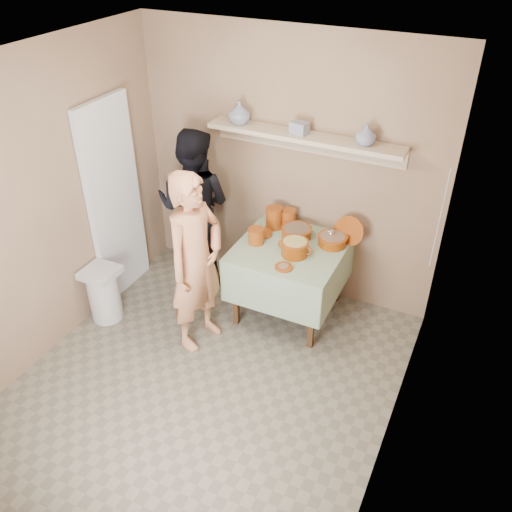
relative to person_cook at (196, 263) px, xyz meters
The scene contains 22 objects.
ground 1.08m from the person_cook, 59.66° to the right, with size 3.50×3.50×0.00m, color #6E6757.
tile_panel 1.19m from the person_cook, 161.65° to the left, with size 0.06×0.70×2.00m, color silver.
plate_stack_a 1.01m from the person_cook, 72.29° to the left, with size 0.16×0.16×0.22m, color maroon.
plate_stack_b 1.12m from the person_cook, 68.08° to the left, with size 0.15×0.15×0.18m, color maroon.
bowl_stack 0.69m from the person_cook, 66.66° to the left, with size 0.15×0.15×0.15m, color maroon.
empty_bowl 0.84m from the person_cook, 70.18° to the left, with size 0.15×0.15×0.04m, color maroon.
propped_lid 1.45m from the person_cook, 44.23° to the left, with size 0.29×0.29×0.02m, color maroon.
vase_right 1.79m from the person_cook, 43.94° to the left, with size 0.17×0.17×0.18m, color navy.
vase_left 1.43m from the person_cook, 95.06° to the left, with size 0.20×0.20×0.21m, color navy.
ceramic_box 1.48m from the person_cook, 64.50° to the left, with size 0.15×0.11×0.11m, color navy.
person_cook is the anchor object (origin of this frame).
person_helper 1.04m from the person_cook, 121.93° to the left, with size 0.80×0.63×1.65m, color black.
room_shell 1.02m from the person_cook, 59.66° to the right, with size 3.04×3.54×2.62m.
serving_table 0.94m from the person_cook, 50.04° to the left, with size 0.97×0.97×0.76m.
cazuela_meat_a 1.06m from the person_cook, 57.39° to the left, with size 0.30×0.30×0.10m.
cazuela_meat_b 1.29m from the person_cook, 44.36° to the left, with size 0.28×0.28×0.10m.
ladle 1.29m from the person_cook, 45.66° to the left, with size 0.08×0.26×0.19m.
cazuela_rice 0.90m from the person_cook, 41.78° to the left, with size 0.33×0.25×0.14m.
front_plate 0.76m from the person_cook, 28.49° to the left, with size 0.16×0.16×0.03m.
wall_shelf 1.46m from the person_cook, 63.37° to the left, with size 1.80×0.25×0.21m.
trash_bin 1.14m from the person_cook, behind, with size 0.32×0.32×0.56m.
electrical_cord 2.06m from the person_cook, 26.51° to the left, with size 0.01×0.05×0.90m.
Camera 1 is at (1.77, -2.65, 3.46)m, focal length 38.00 mm.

